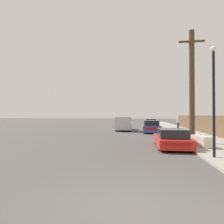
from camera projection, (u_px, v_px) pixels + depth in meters
The scene contains 11 objects.
ground_plane at pixel (128, 209), 4.36m from camera, with size 220.00×220.00×0.00m, color #4F4C49.
sidewalk_curb at pixel (176, 130), 26.96m from camera, with size 4.20×63.00×0.12m, color #9E998E.
discarded_fridge at pixel (202, 141), 12.26m from camera, with size 0.93×1.76×0.68m.
parked_sports_car_red at pixel (171, 139), 12.56m from camera, with size 1.88×4.34×1.19m.
car_parked_mid at pixel (151, 127), 23.35m from camera, with size 1.96×4.61×1.42m.
car_parked_far at pixel (151, 123), 32.75m from camera, with size 1.87×4.30×1.40m.
pickup_truck at pixel (124, 124), 26.21m from camera, with size 2.21×5.49×1.83m.
utility_pole at pixel (192, 85), 14.30m from camera, with size 1.80×0.38×8.04m.
street_lamp at pixel (214, 93), 9.20m from camera, with size 0.26×0.26×5.13m.
wooden_fence at pixel (214, 126), 18.71m from camera, with size 0.08×32.68×1.87m, color brown.
pedestrian at pixel (178, 122), 28.10m from camera, with size 0.34×0.34×1.77m.
Camera 1 is at (0.23, -4.40, 2.06)m, focal length 32.00 mm.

